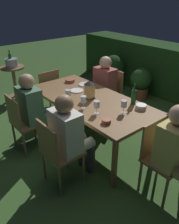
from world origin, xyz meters
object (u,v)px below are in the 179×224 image
Objects in this scene: person_in_green at (34,107)px; person_in_cream at (70,134)px; person_in_mustard at (178,152)px; potted_plant_corner at (141,82)px; bowl_bread at (70,80)px; side_table at (14,77)px; wine_glass_b at (83,100)px; person_in_rust at (102,86)px; chair_head_far at (160,154)px; ice_bucket at (11,62)px; bowl_salad at (106,121)px; plate_a at (77,91)px; bowl_olives at (141,107)px; chair_head_near at (47,90)px; dining_table at (90,101)px; chair_side_right_a at (110,91)px; plate_b at (85,84)px; potted_plant_by_hedge at (114,69)px; chair_side_left_b at (57,151)px; wine_glass_c at (97,105)px; wine_glass_a at (68,93)px; chair_side_left_a at (23,121)px; green_bottle_on_table at (134,97)px; wine_glass_d at (124,104)px; lantern_centerpiece at (90,89)px.

person_in_cream is (0.89, 0.00, 0.00)m from person_in_green.
person_in_mustard is 1.71× the size of potted_plant_corner.
bowl_bread reaches higher than side_table.
person_in_mustard is at bearing 11.70° from wine_glass_b.
chair_head_far is at bearing -21.34° from person_in_rust.
ice_bucket is (-3.84, -0.15, 0.15)m from person_in_mustard.
bowl_salad is at bearing -2.76° from side_table.
plate_a is at bearing 179.34° from person_in_mustard.
bowl_bread is (-1.41, -0.13, -0.00)m from bowl_olives.
chair_head_near reaches higher than side_table.
dining_table is at bearing -180.00° from person_in_mustard.
chair_side_right_a reaches higher than bowl_olives.
plate_b reaches higher than side_table.
chair_side_left_b is at bearing -56.21° from potted_plant_by_hedge.
person_in_cream is 2.90m from side_table.
chair_head_near is 5.39× the size of bowl_bread.
person_in_mustard is 1.77m from plate_a.
ice_bucket is at bearing -176.47° from dining_table.
wine_glass_c is at bearing -45.91° from person_in_rust.
bowl_bread is (-0.27, -0.11, 0.02)m from plate_b.
wine_glass_a is at bearing -54.97° from plate_a.
dining_table is 0.80m from person_in_cream.
chair_side_right_a is at bearing 117.59° from chair_side_left_b.
dining_table is at bearing -55.88° from person_in_rust.
chair_side_left_b is 2.97m from potted_plant_corner.
bowl_bread is 1.45× the size of bowl_salad.
bowl_olives is at bearing 36.80° from wine_glass_a.
wine_glass_b is at bearing -131.14° from bowl_olives.
potted_plant_corner is (-0.14, 1.27, -0.27)m from person_in_rust.
bowl_bread is (-0.28, 1.03, 0.29)m from chair_side_left_a.
chair_head_near is (-1.24, 0.00, -0.21)m from dining_table.
bowl_bread is (-1.97, 0.18, 0.29)m from chair_head_far.
green_bottle_on_table is 0.99m from plate_b.
person_in_mustard is 3.35× the size of ice_bucket.
chair_side_left_b is 2.53× the size of ice_bucket.
person_in_green reaches higher than bowl_olives.
bowl_bread is at bearing 174.47° from wine_glass_d.
bowl_salad is at bearing -24.00° from dining_table.
wine_glass_a and wine_glass_d have the same top height.
chair_head_near is 1.00× the size of chair_side_left_b.
wine_glass_d is 1.05× the size of bowl_bread.
lantern_centerpiece is at bearing 151.29° from wine_glass_c.
person_in_green is (-1.69, -0.66, 0.15)m from chair_head_far.
chair_side_left_b is 1.22m from bowl_olives.
person_in_rust is 5.30× the size of plate_b.
chair_head_far is 1.00× the size of chair_side_left_b.
bowl_olives is at bearing 0.98° from plate_b.
potted_plant_corner is (0.82, 0.01, -0.10)m from potted_plant_by_hedge.
wine_glass_a reaches higher than potted_plant_corner.
chair_side_left_a is 2.79m from potted_plant_corner.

